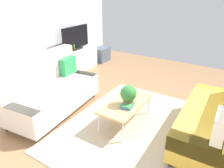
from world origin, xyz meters
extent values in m
plane|color=#936B47|center=(0.00, 0.00, 0.00)|extent=(7.68, 7.68, 0.00)
cube|color=silver|center=(0.00, 2.80, 1.45)|extent=(6.40, 0.12, 2.90)
cube|color=tan|center=(-0.14, -0.24, 0.01)|extent=(2.90, 2.20, 0.01)
cube|color=beige|center=(-0.49, 1.31, 0.32)|extent=(1.98, 1.03, 0.44)
cube|color=beige|center=(-0.53, 1.63, 0.82)|extent=(1.91, 0.39, 0.56)
cube|color=beige|center=(0.35, 1.40, 0.43)|extent=(0.29, 0.86, 0.22)
cube|color=beige|center=(-1.34, 1.22, 0.43)|extent=(0.29, 0.86, 0.22)
cylinder|color=black|center=(0.41, 1.06, 0.05)|extent=(0.05, 0.05, 0.10)
cylinder|color=black|center=(-1.32, 0.88, 0.05)|extent=(0.05, 0.05, 0.10)
cylinder|color=black|center=(0.34, 1.74, 0.05)|extent=(0.05, 0.05, 0.10)
cylinder|color=black|center=(-1.39, 1.56, 0.05)|extent=(0.05, 0.05, 0.10)
cube|color=#288C4C|center=(0.16, 1.52, 0.72)|extent=(0.41, 0.18, 0.36)
cube|color=gold|center=(0.21, -1.39, 0.32)|extent=(1.92, 0.89, 0.44)
cube|color=gold|center=(-0.64, -1.41, 0.43)|extent=(0.22, 0.85, 0.22)
cube|color=gold|center=(1.06, -1.36, 0.43)|extent=(0.22, 0.85, 0.22)
cylinder|color=black|center=(-0.67, -1.07, 0.05)|extent=(0.05, 0.05, 0.10)
cylinder|color=black|center=(1.07, -1.02, 0.05)|extent=(0.05, 0.05, 0.10)
cube|color=white|center=(-0.46, -1.55, 0.72)|extent=(0.40, 0.15, 0.36)
cube|color=tan|center=(-0.09, -0.04, 0.40)|extent=(1.10, 0.56, 0.04)
cylinder|color=silver|center=(-0.59, 0.19, 0.19)|extent=(0.02, 0.02, 0.38)
cylinder|color=silver|center=(0.41, 0.19, 0.19)|extent=(0.02, 0.02, 0.38)
cylinder|color=silver|center=(-0.59, -0.27, 0.19)|extent=(0.02, 0.02, 0.38)
cylinder|color=silver|center=(0.41, -0.27, 0.19)|extent=(0.02, 0.02, 0.38)
cube|color=silver|center=(1.48, 2.46, 0.32)|extent=(1.40, 0.44, 0.64)
cube|color=black|center=(1.48, 2.44, 0.66)|extent=(0.36, 0.20, 0.04)
cube|color=black|center=(1.48, 2.44, 0.98)|extent=(1.00, 0.05, 0.60)
cube|color=#4C5666|center=(2.58, 2.36, 0.22)|extent=(0.52, 0.40, 0.44)
cylinder|color=brown|center=(-0.13, -0.10, 0.47)|extent=(0.18, 0.18, 0.10)
sphere|color=#2D7233|center=(-0.13, -0.10, 0.63)|extent=(0.28, 0.28, 0.28)
cube|color=#3359B2|center=(-0.20, -0.13, 0.44)|extent=(0.26, 0.21, 0.03)
cube|color=#3F8C4C|center=(-0.20, -0.13, 0.47)|extent=(0.26, 0.20, 0.03)
cylinder|color=#B24C4C|center=(0.90, 2.51, 0.73)|extent=(0.10, 0.10, 0.17)
cylinder|color=#33B29E|center=(1.06, 2.51, 0.73)|extent=(0.12, 0.12, 0.17)
cylinder|color=gold|center=(1.25, 2.42, 0.72)|extent=(0.06, 0.06, 0.15)
cylinder|color=#3F8C4C|center=(1.36, 2.42, 0.72)|extent=(0.05, 0.05, 0.17)
camera|label=1|loc=(-3.00, -1.60, 2.28)|focal=34.64mm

